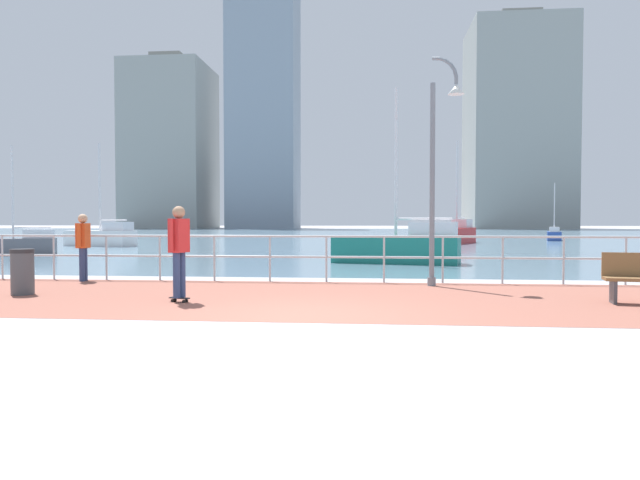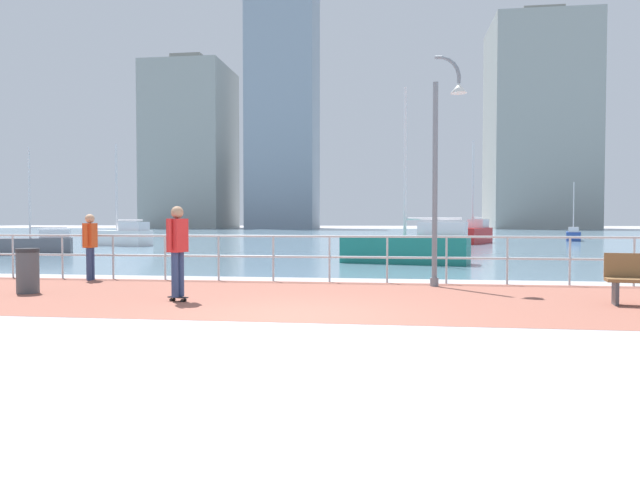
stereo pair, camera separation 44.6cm
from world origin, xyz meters
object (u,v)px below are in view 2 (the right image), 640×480
object	(u,v)px
lamppost	(442,159)
trash_bin	(28,271)
sailboat_gray	(473,234)
sailboat_ivory	(573,235)
sailboat_white	(119,236)
skateboarder	(178,244)
bystander	(90,241)
sailboat_yellow	(409,247)
sailboat_red	(33,244)

from	to	relation	value
lamppost	trash_bin	bearing A→B (deg)	-165.10
lamppost	sailboat_gray	world-z (taller)	sailboat_gray
sailboat_ivory	sailboat_white	bearing A→B (deg)	-157.36
skateboarder	sailboat_ivory	size ratio (longest dim) A/B	0.41
lamppost	trash_bin	distance (m)	9.20
bystander	trash_bin	world-z (taller)	bystander
skateboarder	sailboat_yellow	distance (m)	11.04
sailboat_ivory	sailboat_yellow	distance (m)	26.90
sailboat_ivory	sailboat_gray	world-z (taller)	sailboat_gray
trash_bin	sailboat_yellow	size ratio (longest dim) A/B	0.15
sailboat_white	sailboat_ivory	distance (m)	31.52
skateboarder	bystander	size ratio (longest dim) A/B	1.06
sailboat_ivory	bystander	bearing A→B (deg)	-123.87
sailboat_white	sailboat_ivory	xyz separation A→B (m)	(29.09, 12.13, -0.16)
bystander	sailboat_red	world-z (taller)	sailboat_red
trash_bin	sailboat_white	bearing A→B (deg)	112.35
lamppost	bystander	bearing A→B (deg)	177.86
skateboarder	sailboat_gray	size ratio (longest dim) A/B	0.27
sailboat_ivory	sailboat_red	distance (m)	35.43
skateboarder	sailboat_red	bearing A→B (deg)	131.84
skateboarder	sailboat_gray	distance (m)	29.63
bystander	sailboat_yellow	size ratio (longest dim) A/B	0.27
sailboat_yellow	sailboat_red	bearing A→B (deg)	169.04
trash_bin	sailboat_gray	distance (m)	30.19
sailboat_gray	sailboat_red	distance (m)	25.69
bystander	skateboarder	bearing A→B (deg)	-42.91
skateboarder	trash_bin	xyz separation A→B (m)	(-3.54, 0.76, -0.60)
trash_bin	sailboat_gray	xyz separation A→B (m)	(12.55, 27.46, 0.17)
bystander	trash_bin	size ratio (longest dim) A/B	1.79
sailboat_gray	sailboat_yellow	world-z (taller)	sailboat_gray
sailboat_yellow	skateboarder	bearing A→B (deg)	-113.97
bystander	sailboat_yellow	bearing A→B (deg)	39.64
sailboat_white	sailboat_ivory	bearing A→B (deg)	22.64
skateboarder	trash_bin	world-z (taller)	skateboarder
sailboat_red	trash_bin	bearing A→B (deg)	-56.32
skateboarder	sailboat_yellow	xyz separation A→B (m)	(4.48, 10.08, -0.48)
sailboat_white	sailboat_yellow	world-z (taller)	sailboat_yellow
sailboat_white	sailboat_yellow	size ratio (longest dim) A/B	0.98
sailboat_gray	sailboat_red	world-z (taller)	sailboat_gray
lamppost	sailboat_red	world-z (taller)	lamppost
sailboat_ivory	sailboat_gray	size ratio (longest dim) A/B	0.65
bystander	sailboat_red	xyz separation A→B (m)	(-8.24, 9.88, -0.53)
lamppost	sailboat_ivory	bearing A→B (deg)	68.99
trash_bin	sailboat_gray	world-z (taller)	sailboat_gray
skateboarder	sailboat_white	world-z (taller)	sailboat_white
lamppost	sailboat_gray	xyz separation A→B (m)	(3.97, 25.18, -2.26)
lamppost	sailboat_ivory	world-z (taller)	lamppost
lamppost	bystander	world-z (taller)	lamppost
sailboat_gray	sailboat_red	xyz separation A→B (m)	(-20.87, -14.98, -0.18)
sailboat_white	trash_bin	bearing A→B (deg)	-67.65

